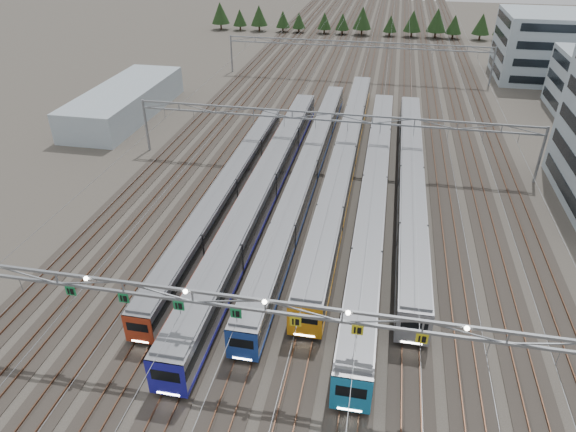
% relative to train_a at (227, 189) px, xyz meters
% --- Properties ---
extents(ground, '(400.00, 400.00, 0.00)m').
position_rel_train_a_xyz_m(ground, '(11.25, -26.36, -1.93)').
color(ground, '#47423A').
rests_on(ground, ground).
extents(track_bed, '(54.00, 260.00, 5.42)m').
position_rel_train_a_xyz_m(track_bed, '(11.25, 73.64, -0.44)').
color(track_bed, '#2D2823').
rests_on(track_bed, ground).
extents(train_a, '(2.59, 51.08, 3.37)m').
position_rel_train_a_xyz_m(train_a, '(0.00, 0.00, 0.00)').
color(train_a, black).
rests_on(train_a, ground).
extents(train_b, '(3.09, 62.82, 4.03)m').
position_rel_train_a_xyz_m(train_b, '(4.50, 1.14, 0.33)').
color(train_b, black).
rests_on(train_b, ground).
extents(train_c, '(2.75, 65.55, 3.58)m').
position_rel_train_a_xyz_m(train_c, '(9.00, 7.01, 0.11)').
color(train_c, black).
rests_on(train_c, ground).
extents(train_d, '(3.06, 67.91, 3.99)m').
position_rel_train_a_xyz_m(train_d, '(13.50, 11.72, 0.31)').
color(train_d, black).
rests_on(train_d, ground).
extents(train_e, '(3.04, 64.44, 3.96)m').
position_rel_train_a_xyz_m(train_e, '(18.00, 3.16, 0.30)').
color(train_e, black).
rests_on(train_e, ground).
extents(train_f, '(2.99, 56.50, 3.90)m').
position_rel_train_a_xyz_m(train_f, '(22.50, 6.90, 0.27)').
color(train_f, black).
rests_on(train_f, ground).
extents(gantry_near, '(56.36, 0.61, 8.08)m').
position_rel_train_a_xyz_m(gantry_near, '(11.20, -26.48, 5.15)').
color(gantry_near, gray).
rests_on(gantry_near, ground).
extents(gantry_mid, '(56.36, 0.36, 8.00)m').
position_rel_train_a_xyz_m(gantry_mid, '(11.25, 13.64, 4.45)').
color(gantry_mid, gray).
rests_on(gantry_mid, ground).
extents(gantry_far, '(56.36, 0.36, 8.00)m').
position_rel_train_a_xyz_m(gantry_far, '(11.25, 58.64, 4.45)').
color(gantry_far, gray).
rests_on(gantry_far, ground).
extents(depot_bldg_north, '(22.00, 18.00, 13.63)m').
position_rel_train_a_xyz_m(depot_bldg_north, '(52.19, 66.70, 4.88)').
color(depot_bldg_north, '#A1B4C0').
rests_on(depot_bldg_north, ground).
extents(west_shed, '(10.00, 30.00, 5.00)m').
position_rel_train_a_xyz_m(west_shed, '(-27.30, 27.47, 0.57)').
color(west_shed, '#A1B4C0').
rests_on(west_shed, ground).
extents(treeline, '(87.50, 5.60, 7.02)m').
position_rel_train_a_xyz_m(treeline, '(7.20, 103.27, 2.30)').
color(treeline, '#332114').
rests_on(treeline, ground).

